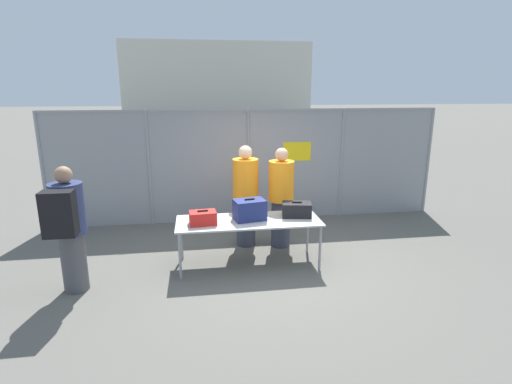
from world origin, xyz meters
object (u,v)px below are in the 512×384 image
object	(u,v)px
inspection_table	(249,223)
traveler_hooded	(68,226)
suitcase_navy	(250,210)
suitcase_red	(203,218)
security_worker_near	(246,195)
utility_trailer	(270,182)
security_worker_far	(281,196)
suitcase_black	(297,210)

from	to	relation	value
inspection_table	traveler_hooded	xyz separation A→B (m)	(-2.52, -0.54, 0.27)
inspection_table	suitcase_navy	world-z (taller)	suitcase_navy
suitcase_red	security_worker_near	xyz separation A→B (m)	(0.77, 0.94, 0.08)
utility_trailer	suitcase_red	bearing A→B (deg)	-113.35
suitcase_navy	security_worker_far	world-z (taller)	security_worker_far
suitcase_red	security_worker_far	distance (m)	1.60
traveler_hooded	suitcase_black	bearing A→B (deg)	-9.28
suitcase_red	security_worker_far	bearing A→B (deg)	29.91
inspection_table	suitcase_red	world-z (taller)	suitcase_red
security_worker_far	suitcase_navy	bearing A→B (deg)	24.41
security_worker_near	utility_trailer	world-z (taller)	security_worker_near
suitcase_red	security_worker_far	world-z (taller)	security_worker_far
suitcase_navy	suitcase_red	bearing A→B (deg)	-170.99
traveler_hooded	security_worker_near	world-z (taller)	security_worker_near
suitcase_black	traveler_hooded	xyz separation A→B (m)	(-3.32, -0.62, 0.11)
suitcase_red	utility_trailer	distance (m)	4.59
security_worker_near	utility_trailer	xyz separation A→B (m)	(1.03, 3.25, -0.57)
suitcase_navy	security_worker_far	xyz separation A→B (m)	(0.65, 0.68, 0.01)
utility_trailer	security_worker_far	bearing A→B (deg)	-97.09
suitcase_black	utility_trailer	bearing A→B (deg)	85.81
suitcase_red	traveler_hooded	world-z (taller)	traveler_hooded
security_worker_near	utility_trailer	size ratio (longest dim) A/B	0.52
security_worker_near	suitcase_navy	bearing A→B (deg)	75.04
security_worker_near	security_worker_far	size ratio (longest dim) A/B	1.02
suitcase_navy	traveler_hooded	distance (m)	2.61
suitcase_black	traveler_hooded	distance (m)	3.38
traveler_hooded	inspection_table	bearing A→B (deg)	-7.79
security_worker_far	utility_trailer	bearing A→B (deg)	-119.01
security_worker_far	suitcase_black	bearing A→B (deg)	79.51
suitcase_red	inspection_table	bearing A→B (deg)	6.90
suitcase_navy	security_worker_near	bearing A→B (deg)	87.43
suitcase_navy	utility_trailer	bearing A→B (deg)	75.25
suitcase_red	suitcase_navy	xyz separation A→B (m)	(0.74, 0.12, 0.06)
inspection_table	suitcase_red	bearing A→B (deg)	-173.10
inspection_table	suitcase_navy	size ratio (longest dim) A/B	4.25
suitcase_red	security_worker_far	xyz separation A→B (m)	(1.39, 0.80, 0.07)
suitcase_black	security_worker_far	distance (m)	0.64
suitcase_red	traveler_hooded	bearing A→B (deg)	-165.90
traveler_hooded	security_worker_near	distance (m)	2.93
suitcase_navy	security_worker_near	distance (m)	0.82
suitcase_navy	traveler_hooded	bearing A→B (deg)	-167.35
traveler_hooded	security_worker_far	distance (m)	3.43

